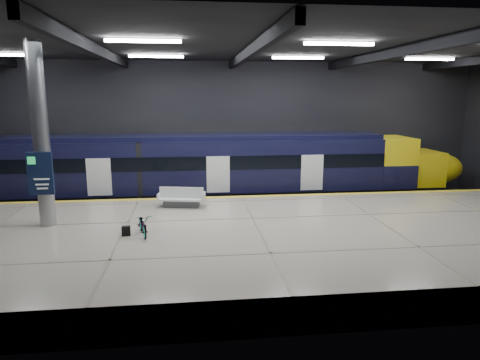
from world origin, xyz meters
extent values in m
plane|color=black|center=(0.00, 0.00, 0.00)|extent=(30.00, 30.00, 0.00)
cube|color=black|center=(0.00, 8.00, 4.00)|extent=(30.00, 0.10, 8.00)
cube|color=black|center=(0.00, -8.00, 4.00)|extent=(30.00, 0.10, 8.00)
cube|color=black|center=(0.00, 0.00, 8.00)|extent=(30.00, 16.00, 0.10)
cube|color=black|center=(-6.00, 0.00, 7.75)|extent=(0.25, 16.00, 0.40)
cube|color=black|center=(0.00, 0.00, 7.75)|extent=(0.25, 16.00, 0.40)
cube|color=black|center=(6.00, 0.00, 7.75)|extent=(0.25, 16.00, 0.40)
cube|color=white|center=(-4.00, -2.00, 7.88)|extent=(2.60, 0.18, 0.10)
cube|color=white|center=(3.00, -2.00, 7.88)|extent=(2.60, 0.18, 0.10)
cube|color=white|center=(-11.00, 4.00, 7.88)|extent=(2.60, 0.18, 0.10)
cube|color=white|center=(-4.00, 4.00, 7.88)|extent=(2.60, 0.18, 0.10)
cube|color=white|center=(3.00, 4.00, 7.88)|extent=(2.60, 0.18, 0.10)
cube|color=white|center=(10.00, 4.00, 7.88)|extent=(2.60, 0.18, 0.10)
cube|color=#BBB19F|center=(0.00, -2.50, 0.55)|extent=(30.00, 11.00, 1.10)
cube|color=yellow|center=(0.00, 2.75, 1.11)|extent=(30.00, 0.40, 0.01)
cube|color=gray|center=(0.00, 4.78, 0.08)|extent=(30.00, 0.08, 0.16)
cube|color=gray|center=(0.00, 6.22, 0.08)|extent=(30.00, 0.08, 0.16)
cube|color=black|center=(-4.07, 5.50, 0.55)|extent=(24.00, 2.58, 0.80)
cube|color=black|center=(-4.07, 5.50, 2.33)|extent=(24.00, 2.80, 2.75)
cube|color=black|center=(-4.07, 5.50, 3.82)|extent=(24.00, 2.30, 0.24)
cube|color=black|center=(-4.07, 4.09, 2.60)|extent=(24.00, 0.04, 0.70)
cube|color=white|center=(-1.07, 4.08, 2.00)|extent=(1.20, 0.05, 1.90)
cube|color=yellow|center=(8.93, 5.50, 2.33)|extent=(2.00, 2.80, 2.75)
ellipsoid|color=yellow|center=(11.53, 5.50, 1.85)|extent=(3.60, 2.52, 1.90)
cube|color=black|center=(9.23, 5.50, 2.50)|extent=(1.60, 2.38, 0.80)
cube|color=#595B60|center=(-2.91, 1.16, 1.25)|extent=(1.65, 0.80, 0.30)
cube|color=silver|center=(-2.91, 1.16, 1.48)|extent=(2.11, 1.21, 0.08)
cube|color=silver|center=(-2.91, 1.16, 1.75)|extent=(1.96, 0.47, 0.50)
cube|color=silver|center=(-3.89, 1.36, 1.60)|extent=(0.22, 0.84, 0.30)
cube|color=silver|center=(-1.94, 0.97, 1.60)|extent=(0.22, 0.84, 0.30)
imported|color=#99999E|center=(-4.22, -2.69, 1.50)|extent=(0.88, 1.59, 0.79)
cube|color=black|center=(-4.82, -2.69, 1.28)|extent=(0.31, 0.20, 0.35)
cylinder|color=#9EA0A5|center=(-8.00, -1.00, 4.55)|extent=(0.60, 0.60, 6.90)
cube|color=#101C3C|center=(-8.00, -1.42, 3.20)|extent=(0.90, 0.12, 1.60)
camera|label=1|loc=(-2.48, -17.69, 6.04)|focal=32.00mm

